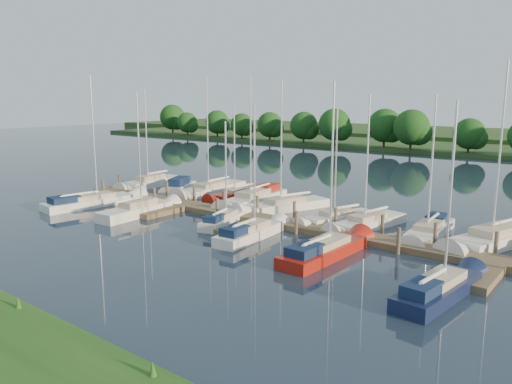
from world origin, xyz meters
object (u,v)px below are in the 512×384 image
Objects in this scene: motorboat at (179,188)px; sailboat_n_5 at (283,207)px; dock at (259,222)px; sailboat_n_0 at (150,184)px; sailboat_s_2 at (224,220)px.

motorboat is 0.53× the size of sailboat_n_5.
sailboat_n_5 reaches higher than dock.
sailboat_n_0 reaches higher than sailboat_s_2.
dock is 3.68× the size of sailboat_n_5.
sailboat_n_0 is at bearing 18.16° from sailboat_n_5.
sailboat_n_0 reaches higher than dock.
sailboat_n_5 is at bearing 153.55° from motorboat.
motorboat is (-14.31, 5.52, 0.15)m from dock.
dock is at bearing 135.32° from motorboat.
sailboat_n_0 is 0.96× the size of sailboat_n_5.
sailboat_n_5 reaches higher than sailboat_n_0.
sailboat_s_2 is at bearing 103.80° from sailboat_n_5.
dock is at bearing 159.41° from sailboat_n_0.
sailboat_n_5 is 6.53m from sailboat_s_2.
sailboat_n_5 is (17.23, -0.60, -0.01)m from sailboat_n_0.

